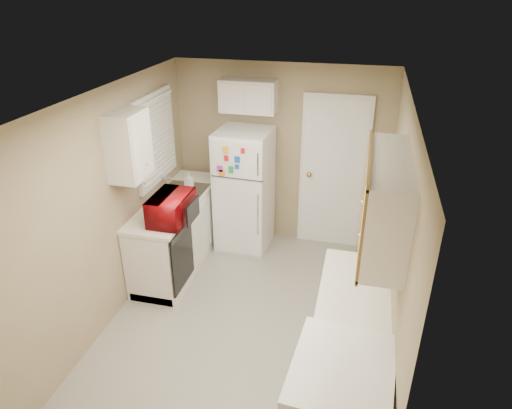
# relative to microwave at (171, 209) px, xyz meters

# --- Properties ---
(floor) EXTENTS (3.80, 3.80, 0.00)m
(floor) POSITION_rel_microwave_xyz_m (0.92, -0.38, -1.05)
(floor) COLOR #AEACA0
(floor) RESTS_ON ground
(ceiling) EXTENTS (3.80, 3.80, 0.00)m
(ceiling) POSITION_rel_microwave_xyz_m (0.92, -0.38, 1.35)
(ceiling) COLOR white
(ceiling) RESTS_ON floor
(wall_left) EXTENTS (3.80, 3.80, 0.00)m
(wall_left) POSITION_rel_microwave_xyz_m (-0.48, -0.38, 0.15)
(wall_left) COLOR tan
(wall_left) RESTS_ON floor
(wall_right) EXTENTS (3.80, 3.80, 0.00)m
(wall_right) POSITION_rel_microwave_xyz_m (2.32, -0.38, 0.15)
(wall_right) COLOR tan
(wall_right) RESTS_ON floor
(wall_back) EXTENTS (2.80, 2.80, 0.00)m
(wall_back) POSITION_rel_microwave_xyz_m (0.92, 1.52, 0.15)
(wall_back) COLOR tan
(wall_back) RESTS_ON floor
(wall_front) EXTENTS (2.80, 2.80, 0.00)m
(wall_front) POSITION_rel_microwave_xyz_m (0.92, -2.28, 0.15)
(wall_front) COLOR tan
(wall_front) RESTS_ON floor
(left_counter) EXTENTS (0.60, 1.80, 0.90)m
(left_counter) POSITION_rel_microwave_xyz_m (-0.18, 0.52, -0.60)
(left_counter) COLOR silver
(left_counter) RESTS_ON floor
(dishwasher) EXTENTS (0.03, 0.58, 0.72)m
(dishwasher) POSITION_rel_microwave_xyz_m (0.11, -0.08, -0.56)
(dishwasher) COLOR black
(dishwasher) RESTS_ON floor
(sink) EXTENTS (0.54, 0.74, 0.16)m
(sink) POSITION_rel_microwave_xyz_m (-0.18, 0.67, -0.19)
(sink) COLOR gray
(sink) RESTS_ON left_counter
(microwave) EXTENTS (0.56, 0.31, 0.37)m
(microwave) POSITION_rel_microwave_xyz_m (0.00, 0.00, 0.00)
(microwave) COLOR #93070D
(microwave) RESTS_ON left_counter
(soap_bottle) EXTENTS (0.11, 0.11, 0.19)m
(soap_bottle) POSITION_rel_microwave_xyz_m (-0.15, 0.90, -0.05)
(soap_bottle) COLOR silver
(soap_bottle) RESTS_ON left_counter
(window_blinds) EXTENTS (0.10, 0.98, 1.08)m
(window_blinds) POSITION_rel_microwave_xyz_m (-0.44, 0.67, 0.55)
(window_blinds) COLOR silver
(window_blinds) RESTS_ON wall_left
(upper_cabinet_left) EXTENTS (0.30, 0.45, 0.70)m
(upper_cabinet_left) POSITION_rel_microwave_xyz_m (-0.33, -0.16, 0.75)
(upper_cabinet_left) COLOR silver
(upper_cabinet_left) RESTS_ON wall_left
(refrigerator) EXTENTS (0.70, 0.68, 1.62)m
(refrigerator) POSITION_rel_microwave_xyz_m (0.51, 1.15, -0.24)
(refrigerator) COLOR white
(refrigerator) RESTS_ON floor
(cabinet_over_fridge) EXTENTS (0.70, 0.30, 0.40)m
(cabinet_over_fridge) POSITION_rel_microwave_xyz_m (0.52, 1.37, 0.95)
(cabinet_over_fridge) COLOR silver
(cabinet_over_fridge) RESTS_ON wall_back
(interior_door) EXTENTS (0.86, 0.06, 2.08)m
(interior_door) POSITION_rel_microwave_xyz_m (1.62, 1.48, -0.03)
(interior_door) COLOR white
(interior_door) RESTS_ON floor
(right_counter) EXTENTS (0.60, 2.00, 0.90)m
(right_counter) POSITION_rel_microwave_xyz_m (2.02, -1.18, -0.60)
(right_counter) COLOR silver
(right_counter) RESTS_ON floor
(upper_cabinet_right) EXTENTS (0.30, 1.20, 0.70)m
(upper_cabinet_right) POSITION_rel_microwave_xyz_m (2.17, -0.88, 0.75)
(upper_cabinet_right) COLOR silver
(upper_cabinet_right) RESTS_ON wall_right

